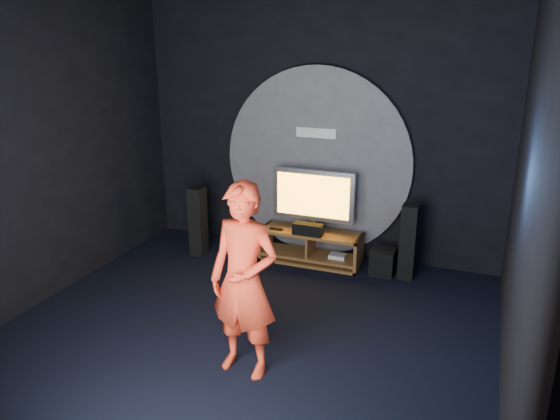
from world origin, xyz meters
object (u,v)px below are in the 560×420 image
at_px(tower_speaker_left, 198,221).
at_px(player, 244,281).
at_px(media_console, 311,249).
at_px(subwoofer, 383,262).
at_px(tv, 313,198).
at_px(tower_speaker_right, 408,242).

distance_m(tower_speaker_left, player, 2.93).
xyz_separation_m(media_console, tower_speaker_left, (-1.57, -0.30, 0.29)).
distance_m(subwoofer, player, 2.78).
bearing_deg(tv, tower_speaker_right, -4.00).
distance_m(tv, player, 2.66).
relative_size(tower_speaker_left, tower_speaker_right, 1.00).
bearing_deg(player, subwoofer, 78.18).
bearing_deg(tower_speaker_left, tv, 13.13).
bearing_deg(tower_speaker_right, tv, 176.00).
bearing_deg(subwoofer, tower_speaker_left, -173.80).
relative_size(tower_speaker_left, player, 0.54).
relative_size(subwoofer, player, 0.18).
height_order(tower_speaker_left, player, player).
bearing_deg(tv, player, -85.30).
bearing_deg(media_console, player, -85.34).
xyz_separation_m(media_console, tower_speaker_right, (1.29, -0.02, 0.29)).
relative_size(tv, player, 0.62).
xyz_separation_m(media_console, subwoofer, (0.98, -0.02, -0.03)).
xyz_separation_m(tv, subwoofer, (0.99, -0.09, -0.74)).
height_order(tower_speaker_left, subwoofer, tower_speaker_left).
bearing_deg(tower_speaker_right, media_console, 178.96).
distance_m(media_console, subwoofer, 0.98).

